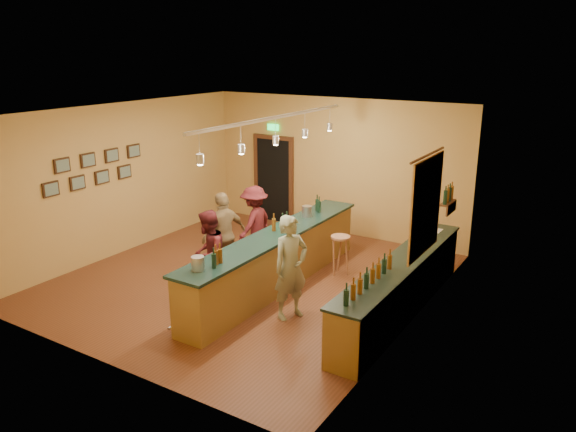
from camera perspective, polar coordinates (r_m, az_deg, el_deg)
The scene contains 18 objects.
floor at distance 10.90m, azimuth -3.95°, elevation -6.44°, with size 7.00×7.00×0.00m, color brown.
ceiling at distance 10.07m, azimuth -4.32°, elevation 10.52°, with size 6.50×7.00×0.02m, color silver.
wall_back at distance 13.28m, azimuth 4.77°, elevation 5.05°, with size 6.50×0.02×3.20m, color tan.
wall_front at distance 7.95m, azimuth -19.08°, elevation -3.99°, with size 6.50×0.02×3.20m, color tan.
wall_left at distance 12.51m, azimuth -16.32°, elevation 3.69°, with size 0.02×7.00×3.20m, color tan.
wall_right at distance 8.93m, azimuth 13.04°, elevation -1.21°, with size 0.02×7.00×3.20m, color tan.
doorway at distance 14.20m, azimuth -1.45°, elevation 3.91°, with size 1.15×0.09×2.48m.
tapestry at distance 9.23m, azimuth 13.85°, elevation 0.95°, with size 0.03×1.40×1.60m, color #A94021.
bottle_shelf at distance 10.69m, azimuth 16.03°, elevation 1.90°, with size 0.17×0.55×0.54m.
picture_grid at distance 11.93m, azimuth -18.98°, elevation 4.56°, with size 0.06×2.20×0.70m, color #382111, non-canonical shape.
back_counter at distance 9.57m, azimuth 11.37°, elevation -7.01°, with size 0.60×4.55×1.27m.
tasting_bar at distance 10.34m, azimuth -1.20°, elevation -4.10°, with size 0.73×5.10×1.38m.
pendant_track at distance 9.75m, azimuth -1.27°, elevation 9.07°, with size 0.11×4.60×0.50m.
bartender at distance 9.11m, azimuth 0.28°, elevation -5.25°, with size 0.64×0.42×1.74m, color gray.
customer_a at distance 10.01m, azimuth -8.07°, elevation -3.85°, with size 0.77×0.60×1.59m, color #59191E.
customer_b at distance 10.82m, azimuth -6.52°, elevation -1.92°, with size 0.98×0.41×1.68m, color #997A51.
customer_c at distance 11.66m, azimuth -3.43°, elevation -0.73°, with size 1.02×0.58×1.58m, color #59191E.
bar_stool at distance 10.96m, azimuth 5.34°, elevation -2.75°, with size 0.38×0.38×0.78m.
Camera 1 is at (5.90, -8.09, 4.30)m, focal length 35.00 mm.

